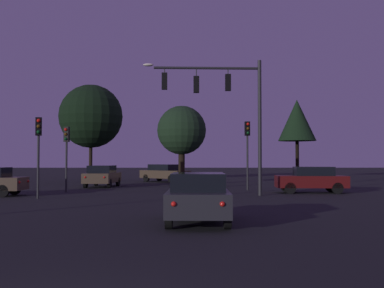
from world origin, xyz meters
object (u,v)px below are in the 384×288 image
object	(u,v)px
traffic_light_median	(247,141)
tree_behind_sign	(91,116)
car_nearside_lane	(198,197)
traffic_signal_mast_arm	(224,99)
tree_left_far	(297,121)
car_parked_lot	(165,173)
traffic_light_corner_right	(66,145)
car_crossing_right	(312,179)
car_far_lane	(102,176)
traffic_light_corner_left	(38,141)
tree_center_horizon	(182,131)

from	to	relation	value
traffic_light_median	tree_behind_sign	distance (m)	16.70
car_nearside_lane	traffic_signal_mast_arm	bearing A→B (deg)	81.62
car_nearside_lane	tree_behind_sign	world-z (taller)	tree_behind_sign
tree_left_far	car_nearside_lane	bearing A→B (deg)	-107.66
car_parked_lot	tree_left_far	world-z (taller)	tree_left_far
traffic_light_corner_right	car_crossing_right	distance (m)	14.60
car_far_lane	tree_left_far	bearing A→B (deg)	42.40
car_nearside_lane	car_far_lane	bearing A→B (deg)	108.85
traffic_light_corner_left	car_crossing_right	bearing A→B (deg)	15.79
traffic_light_corner_left	car_parked_lot	world-z (taller)	traffic_light_corner_left
car_far_lane	tree_behind_sign	world-z (taller)	tree_behind_sign
traffic_light_corner_left	tree_behind_sign	distance (m)	17.86
tree_center_horizon	tree_left_far	bearing A→B (deg)	48.93
traffic_signal_mast_arm	car_crossing_right	xyz separation A→B (m)	(5.26, 2.08, -4.40)
traffic_light_median	car_nearside_lane	xyz separation A→B (m)	(-3.42, -15.27, -2.29)
traffic_light_corner_right	car_parked_lot	size ratio (longest dim) A/B	0.84
car_nearside_lane	tree_behind_sign	distance (m)	28.17
traffic_light_median	car_crossing_right	world-z (taller)	traffic_light_median
traffic_light_corner_right	car_crossing_right	world-z (taller)	traffic_light_corner_right
traffic_light_corner_right	tree_left_far	size ratio (longest dim) A/B	0.47
traffic_signal_mast_arm	tree_left_far	distance (m)	25.99
car_parked_lot	tree_center_horizon	size ratio (longest dim) A/B	0.77
traffic_light_corner_left	traffic_light_corner_right	distance (m)	4.88
traffic_light_corner_right	traffic_light_median	size ratio (longest dim) A/B	0.89
traffic_light_corner_right	car_far_lane	size ratio (longest dim) A/B	0.91
car_parked_lot	tree_center_horizon	bearing A→B (deg)	-73.88
traffic_light_corner_left	tree_left_far	world-z (taller)	tree_left_far
traffic_light_corner_right	tree_left_far	distance (m)	28.56
car_crossing_right	tree_center_horizon	xyz separation A→B (m)	(-7.69, 8.35, 3.35)
traffic_light_corner_left	car_nearside_lane	world-z (taller)	traffic_light_corner_left
traffic_light_median	tree_left_far	world-z (taller)	tree_left_far
car_parked_lot	traffic_light_median	bearing A→B (deg)	-62.65
car_crossing_right	tree_left_far	size ratio (longest dim) A/B	0.50
traffic_light_median	car_far_lane	bearing A→B (deg)	159.95
car_crossing_right	tree_behind_sign	distance (m)	21.25
traffic_light_corner_left	car_parked_lot	distance (m)	18.74
traffic_light_median	tree_left_far	distance (m)	21.28
car_crossing_right	car_parked_lot	size ratio (longest dim) A/B	0.90
car_crossing_right	car_parked_lot	bearing A→B (deg)	123.95
traffic_light_corner_right	car_crossing_right	size ratio (longest dim) A/B	0.94
tree_behind_sign	car_far_lane	bearing A→B (deg)	-72.11
traffic_light_corner_right	tree_left_far	bearing A→B (deg)	48.71
traffic_light_corner_left	car_crossing_right	distance (m)	15.25
car_nearside_lane	car_parked_lot	xyz separation A→B (m)	(-2.42, 26.55, 0.00)
car_parked_lot	car_far_lane	bearing A→B (deg)	-117.64
traffic_signal_mast_arm	tree_center_horizon	bearing A→B (deg)	103.15
traffic_light_median	car_crossing_right	bearing A→B (deg)	-35.77
tree_left_far	tree_center_horizon	size ratio (longest dim) A/B	1.37
traffic_light_median	car_crossing_right	xyz separation A→B (m)	(3.42, -2.46, -2.29)
traffic_signal_mast_arm	car_parked_lot	size ratio (longest dim) A/B	1.58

